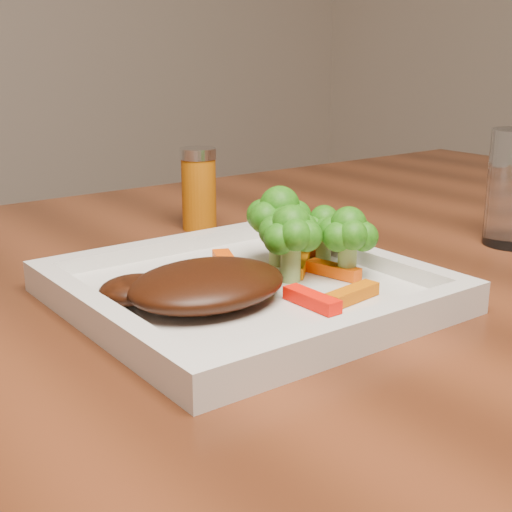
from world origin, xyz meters
TOP-DOWN VIEW (x-y plane):
  - plate at (-0.01, -0.09)m, footprint 0.27×0.27m
  - steak at (-0.06, -0.10)m, footprint 0.13×0.11m
  - broccoli_0 at (0.05, -0.06)m, footprint 0.07×0.07m
  - broccoli_1 at (0.08, -0.08)m, footprint 0.06×0.06m
  - broccoli_2 at (0.07, -0.12)m, footprint 0.07×0.07m
  - broccoli_3 at (0.03, -0.10)m, footprint 0.08×0.08m
  - carrot_0 at (0.03, -0.17)m, footprint 0.05×0.02m
  - carrot_2 at (0.00, -0.16)m, footprint 0.01×0.05m
  - carrot_3 at (0.09, -0.05)m, footprint 0.06×0.02m
  - carrot_4 at (0.00, -0.04)m, footprint 0.04×0.06m
  - carrot_5 at (0.06, -0.11)m, footprint 0.02×0.05m
  - carrot_6 at (0.05, -0.08)m, footprint 0.05×0.05m
  - spice_shaker at (0.09, 0.14)m, footprint 0.04×0.04m

SIDE VIEW (x-z plane):
  - plate at x=-0.01m, z-range 0.75..0.76m
  - carrot_0 at x=0.03m, z-range 0.76..0.77m
  - carrot_2 at x=0.00m, z-range 0.76..0.77m
  - carrot_3 at x=0.09m, z-range 0.76..0.77m
  - carrot_4 at x=0.00m, z-range 0.76..0.77m
  - carrot_5 at x=0.06m, z-range 0.76..0.77m
  - carrot_6 at x=0.05m, z-range 0.76..0.77m
  - steak at x=-0.06m, z-range 0.76..0.79m
  - broccoli_2 at x=0.07m, z-range 0.76..0.82m
  - broccoli_3 at x=0.03m, z-range 0.76..0.82m
  - broccoli_1 at x=0.08m, z-range 0.76..0.83m
  - spice_shaker at x=0.09m, z-range 0.75..0.84m
  - broccoli_0 at x=0.05m, z-range 0.76..0.83m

